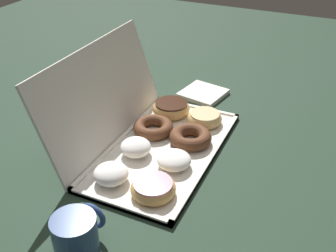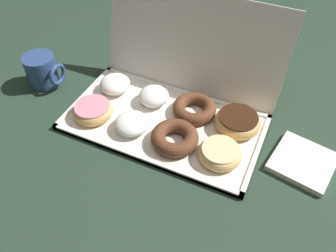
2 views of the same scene
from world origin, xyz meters
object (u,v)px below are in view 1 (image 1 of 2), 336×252
at_px(powdered_filled_donut_1, 174,160).
at_px(powdered_filled_donut_5, 136,147).
at_px(pink_frosted_donut_0, 153,188).
at_px(chocolate_frosted_donut_7, 171,108).
at_px(chocolate_cake_ring_donut_2, 190,137).
at_px(chocolate_cake_ring_donut_6, 153,127).
at_px(powdered_filled_donut_4, 111,174).
at_px(napkin_stack, 203,93).
at_px(glazed_ring_donut_3, 205,118).
at_px(donut_box, 165,149).
at_px(coffee_mug, 76,235).

relative_size(powdered_filled_donut_1, powdered_filled_donut_5, 1.07).
relative_size(pink_frosted_donut_0, chocolate_frosted_donut_7, 0.92).
bearing_deg(chocolate_frosted_donut_7, pink_frosted_donut_0, -162.09).
relative_size(pink_frosted_donut_0, chocolate_cake_ring_donut_2, 0.90).
bearing_deg(powdered_filled_donut_5, chocolate_cake_ring_donut_6, 2.87).
xyz_separation_m(pink_frosted_donut_0, chocolate_cake_ring_donut_2, (0.24, 0.00, 0.00)).
bearing_deg(powdered_filled_donut_1, powdered_filled_donut_4, 135.46).
bearing_deg(napkin_stack, chocolate_cake_ring_donut_6, 171.29).
height_order(glazed_ring_donut_3, napkin_stack, glazed_ring_donut_3).
bearing_deg(napkin_stack, powdered_filled_donut_1, -169.81).
xyz_separation_m(donut_box, chocolate_frosted_donut_7, (0.18, 0.06, 0.03)).
height_order(chocolate_cake_ring_donut_2, glazed_ring_donut_3, chocolate_cake_ring_donut_2).
height_order(chocolate_cake_ring_donut_6, chocolate_frosted_donut_7, chocolate_frosted_donut_7).
bearing_deg(powdered_filled_donut_4, powdered_filled_donut_5, -0.36).
distance_m(chocolate_cake_ring_donut_2, chocolate_frosted_donut_7, 0.17).
bearing_deg(chocolate_frosted_donut_7, donut_box, -161.25).
bearing_deg(powdered_filled_donut_5, pink_frosted_donut_0, -137.41).
distance_m(powdered_filled_donut_1, powdered_filled_donut_4, 0.17).
height_order(pink_frosted_donut_0, powdered_filled_donut_5, powdered_filled_donut_5).
relative_size(pink_frosted_donut_0, powdered_filled_donut_5, 1.30).
height_order(pink_frosted_donut_0, glazed_ring_donut_3, same).
distance_m(powdered_filled_donut_1, coffee_mug, 0.34).
xyz_separation_m(chocolate_cake_ring_donut_2, glazed_ring_donut_3, (0.12, 0.00, -0.00)).
xyz_separation_m(pink_frosted_donut_0, glazed_ring_donut_3, (0.36, 0.00, -0.00)).
xyz_separation_m(pink_frosted_donut_0, powdered_filled_donut_4, (0.00, 0.12, 0.00)).
bearing_deg(pink_frosted_donut_0, chocolate_cake_ring_donut_2, 0.32).
relative_size(powdered_filled_donut_4, napkin_stack, 0.63).
height_order(pink_frosted_donut_0, powdered_filled_donut_4, powdered_filled_donut_4).
bearing_deg(coffee_mug, powdered_filled_donut_1, -11.09).
height_order(powdered_filled_donut_1, glazed_ring_donut_3, powdered_filled_donut_1).
relative_size(pink_frosted_donut_0, napkin_stack, 0.78).
height_order(chocolate_cake_ring_donut_2, powdered_filled_donut_5, powdered_filled_donut_5).
relative_size(donut_box, powdered_filled_donut_5, 6.19).
bearing_deg(donut_box, powdered_filled_donut_5, 134.70).
bearing_deg(glazed_ring_donut_3, donut_box, 162.61).
bearing_deg(powdered_filled_donut_4, chocolate_frosted_donut_7, 0.33).
distance_m(donut_box, chocolate_cake_ring_donut_6, 0.09).
distance_m(powdered_filled_donut_1, napkin_stack, 0.44).
distance_m(chocolate_frosted_donut_7, napkin_stack, 0.19).
distance_m(powdered_filled_donut_5, chocolate_cake_ring_donut_6, 0.12).
height_order(powdered_filled_donut_5, napkin_stack, powdered_filled_donut_5).
height_order(donut_box, chocolate_cake_ring_donut_2, chocolate_cake_ring_donut_2).
relative_size(glazed_ring_donut_3, chocolate_frosted_donut_7, 0.89).
xyz_separation_m(chocolate_frosted_donut_7, coffee_mug, (-0.58, -0.05, 0.02)).
xyz_separation_m(donut_box, powdered_filled_donut_4, (-0.18, 0.06, 0.03)).
xyz_separation_m(donut_box, napkin_stack, (0.36, 0.02, 0.00)).
bearing_deg(napkin_stack, glazed_ring_donut_3, -158.59).
xyz_separation_m(powdered_filled_donut_4, chocolate_cake_ring_donut_6, (0.25, 0.01, -0.01)).
xyz_separation_m(pink_frosted_donut_0, napkin_stack, (0.55, 0.08, -0.02)).
height_order(pink_frosted_donut_0, chocolate_cake_ring_donut_6, pink_frosted_donut_0).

